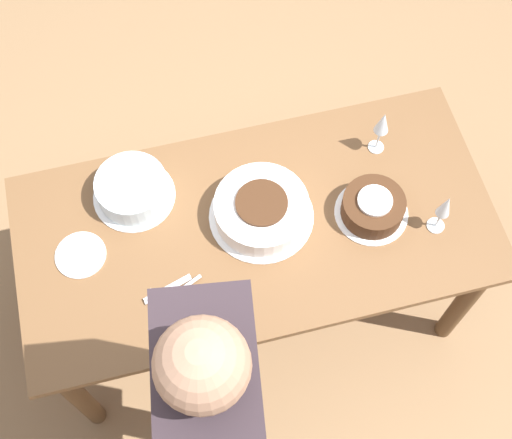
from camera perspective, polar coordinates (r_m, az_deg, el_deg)
name	(u,v)px	position (r m, az deg, el deg)	size (l,w,h in m)	color
ground_plane	(256,300)	(3.12, 0.00, -6.49)	(12.00, 12.00, 0.00)	#8E6B47
dining_table	(256,240)	(2.53, 0.00, -1.65)	(1.63, 0.79, 0.75)	brown
cake_center_white	(261,210)	(2.40, 0.44, 0.78)	(0.36, 0.36, 0.11)	white
cake_front_chocolate	(373,207)	(2.44, 9.34, 0.97)	(0.25, 0.25, 0.10)	white
cake_back_decorated	(132,189)	(2.47, -9.86, 2.39)	(0.29, 0.29, 0.10)	white
wine_glass_near	(445,207)	(2.38, 14.88, 0.93)	(0.06, 0.06, 0.20)	silver
wine_glass_far	(382,124)	(2.49, 10.08, 7.51)	(0.06, 0.06, 0.21)	silver
dessert_plate_left	(81,255)	(2.45, -13.85, -2.78)	(0.17, 0.17, 0.01)	silver
fork_pile	(174,292)	(2.34, -6.56, -5.78)	(0.21, 0.10, 0.01)	silver
person_cutting	(217,422)	(1.93, -3.13, -15.89)	(0.28, 0.43, 1.71)	#232328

